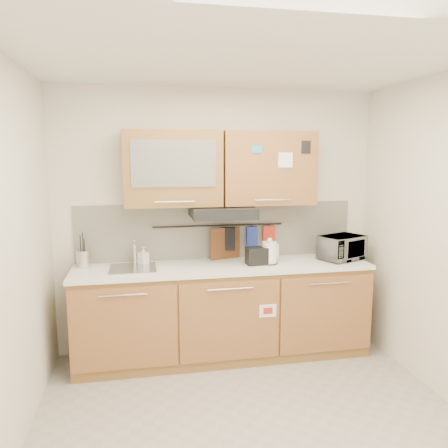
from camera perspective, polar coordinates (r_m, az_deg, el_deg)
name	(u,v)px	position (r m, az deg, el deg)	size (l,w,h in m)	color
floor	(255,428)	(3.48, 4.07, -25.08)	(3.20, 3.20, 0.00)	#9E9993
ceiling	(259,51)	(2.97, 4.65, 21.59)	(3.20, 3.20, 0.00)	white
wall_back	(218,221)	(4.41, -0.80, 0.42)	(3.20, 3.20, 0.00)	silver
wall_left	(2,263)	(2.98, -26.96, -4.60)	(3.00, 3.00, 0.00)	silver
base_cabinet	(224,316)	(4.34, -0.04, -11.95)	(2.80, 0.64, 0.88)	olive
countertop	(224,267)	(4.18, -0.04, -5.61)	(2.82, 0.62, 0.04)	white
backsplash	(218,231)	(4.41, -0.77, -0.89)	(2.80, 0.02, 0.56)	silver
upper_cabinets	(221,168)	(4.18, -0.45, 7.28)	(1.82, 0.37, 0.70)	olive
range_hood	(223,212)	(4.15, -0.19, 1.57)	(0.60, 0.46, 0.10)	black
sink	(133,268)	(4.13, -11.80, -5.66)	(0.42, 0.40, 0.26)	silver
utensil_rail	(219,225)	(4.36, -0.68, -0.19)	(0.02, 0.02, 1.30)	black
utensil_crock	(83,259)	(4.27, -17.89, -4.31)	(0.17, 0.17, 0.33)	silver
kettle	(270,253)	(4.22, 5.97, -3.85)	(0.19, 0.19, 0.25)	white
toaster	(258,256)	(4.19, 4.44, -4.14)	(0.23, 0.15, 0.17)	black
microwave	(342,248)	(4.53, 15.13, -3.00)	(0.43, 0.29, 0.24)	#999999
soap_bottle	(143,255)	(4.24, -10.49, -4.06)	(0.08, 0.08, 0.18)	#999999
cutting_board	(225,247)	(4.40, 0.16, -3.05)	(0.33, 0.02, 0.40)	brown
oven_mitt	(252,236)	(4.44, 3.66, -1.62)	(0.12, 0.03, 0.20)	#21349B
dark_pouch	(228,239)	(4.39, 0.51, -1.92)	(0.15, 0.04, 0.23)	black
pot_holder	(269,234)	(4.48, 5.89, -1.25)	(0.12, 0.02, 0.15)	red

